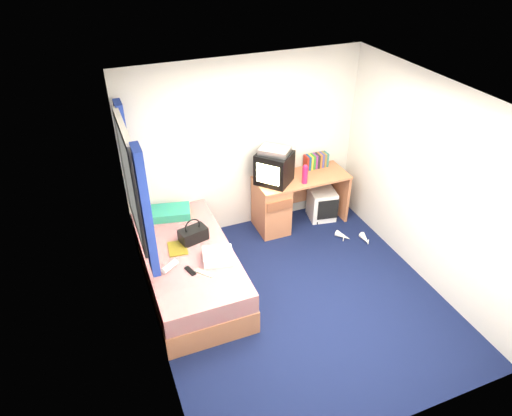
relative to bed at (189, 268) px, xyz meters
name	(u,v)px	position (x,y,z in m)	size (l,w,h in m)	color
ground	(298,299)	(1.10, -0.70, -0.27)	(3.40, 3.40, 0.00)	#0C1438
room_shell	(305,194)	(1.10, -0.70, 1.18)	(3.40, 3.40, 3.40)	white
bed	(189,268)	(0.00, 0.00, 0.00)	(1.01, 2.00, 0.54)	#CB7F54
pillow	(171,213)	(-0.02, 0.76, 0.33)	(0.49, 0.31, 0.11)	teal
desk	(282,201)	(1.54, 0.74, 0.14)	(1.30, 0.55, 0.75)	#CB7F54
storage_cube	(322,204)	(2.17, 0.71, -0.04)	(0.36, 0.36, 0.45)	white
crt_tv	(274,168)	(1.40, 0.74, 0.70)	(0.58, 0.58, 0.43)	black
vcr	(275,151)	(1.41, 0.74, 0.94)	(0.38, 0.27, 0.07)	silver
book_row	(316,161)	(2.12, 0.90, 0.58)	(0.34, 0.13, 0.20)	maroon
picture_frame	(323,160)	(2.26, 0.94, 0.55)	(0.02, 0.12, 0.14)	black
pink_water_bottle	(305,175)	(1.77, 0.56, 0.60)	(0.08, 0.08, 0.24)	#D31D53
aerosol_can	(291,172)	(1.67, 0.76, 0.56)	(0.04, 0.04, 0.16)	white
handbag	(193,234)	(0.12, 0.16, 0.36)	(0.36, 0.26, 0.30)	black
towel	(218,256)	(0.27, -0.30, 0.33)	(0.33, 0.27, 0.11)	white
magazine	(178,248)	(-0.10, 0.07, 0.28)	(0.21, 0.28, 0.01)	yellow
water_bottle	(170,266)	(-0.26, -0.25, 0.31)	(0.07, 0.07, 0.20)	white
colour_swatch_fan	(205,273)	(0.07, -0.46, 0.28)	(0.22, 0.06, 0.01)	#FDAA38
remote_control	(190,271)	(-0.07, -0.37, 0.28)	(0.05, 0.16, 0.02)	black
window_assembly	(134,183)	(-0.45, 0.20, 1.15)	(0.11, 1.42, 1.40)	silver
white_heels	(354,238)	(2.32, 0.04, -0.23)	(0.39, 0.41, 0.09)	white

